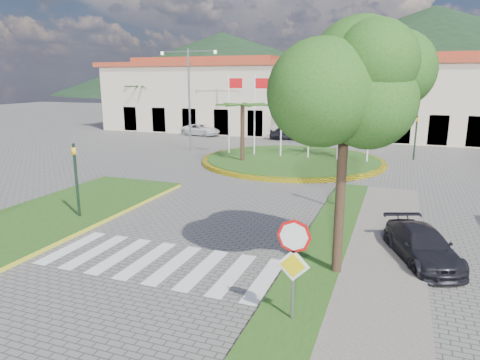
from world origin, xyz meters
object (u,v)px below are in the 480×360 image
(stop_sign, at_px, (294,255))
(deciduous_tree, at_px, (346,99))
(roundabout_island, at_px, (292,160))
(car_dark_a, at_px, (289,133))
(car_side_right, at_px, (422,245))
(white_van, at_px, (201,130))
(car_dark_b, at_px, (408,137))

(stop_sign, relative_size, deciduous_tree, 0.39)
(roundabout_island, distance_m, car_dark_a, 11.69)
(stop_sign, height_order, car_side_right, stop_sign)
(roundabout_island, relative_size, white_van, 3.01)
(car_dark_a, xyz_separation_m, car_dark_b, (10.84, 1.45, -0.11))
(deciduous_tree, bearing_deg, roundabout_island, 107.91)
(car_side_right, bearing_deg, white_van, 107.00)
(white_van, bearing_deg, car_side_right, -131.50)
(stop_sign, xyz_separation_m, car_dark_b, (2.79, 32.73, -1.27))
(deciduous_tree, relative_size, car_side_right, 1.80)
(deciduous_tree, bearing_deg, stop_sign, -101.18)
(white_van, bearing_deg, stop_sign, -140.33)
(car_dark_a, distance_m, car_side_right, 28.47)
(stop_sign, relative_size, white_van, 0.63)
(roundabout_island, distance_m, car_side_right, 16.95)
(white_van, bearing_deg, deciduous_tree, -136.87)
(car_dark_a, bearing_deg, deciduous_tree, 179.38)
(car_dark_a, relative_size, car_side_right, 0.99)
(stop_sign, bearing_deg, car_dark_b, 85.12)
(roundabout_island, relative_size, stop_sign, 4.79)
(roundabout_island, height_order, deciduous_tree, deciduous_tree)
(roundabout_island, distance_m, car_dark_b, 14.84)
(car_dark_b, relative_size, car_side_right, 0.85)
(car_dark_a, height_order, car_dark_b, car_dark_a)
(white_van, height_order, car_dark_b, white_van)
(roundabout_island, bearing_deg, car_dark_b, 58.79)
(stop_sign, height_order, deciduous_tree, deciduous_tree)
(roundabout_island, distance_m, deciduous_tree, 18.55)
(white_van, relative_size, car_dark_b, 1.32)
(car_dark_b, xyz_separation_m, car_side_right, (0.19, -27.69, 0.02))
(roundabout_island, height_order, car_dark_a, roundabout_island)
(stop_sign, distance_m, white_van, 35.53)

